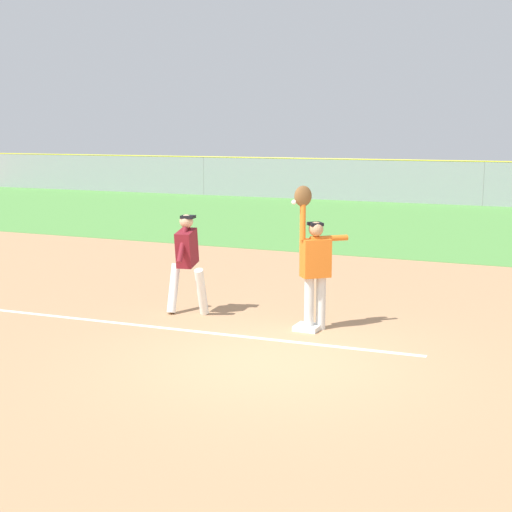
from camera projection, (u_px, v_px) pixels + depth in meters
The scene contains 11 objects.
ground_plane at pixel (274, 360), 10.12m from camera, with size 72.15×72.15×0.00m, color tan.
outfield_grass at pixel (455, 226), 24.24m from camera, with size 52.07×14.08×0.01m, color #549342.
chalk_foul_line at pixel (66, 317), 12.43m from camera, with size 12.00×0.10×0.01m, color white.
first_base at pixel (308, 327), 11.65m from camera, with size 0.38×0.38×0.08m, color white.
fielder at pixel (314, 260), 11.48m from camera, with size 0.75×0.67×2.28m.
runner at pixel (187, 257), 12.48m from camera, with size 0.80×0.84×1.72m.
baseball at pixel (294, 202), 11.21m from camera, with size 0.07×0.07×0.07m, color white.
outfield_fence at pixel (483, 183), 30.44m from camera, with size 52.15×0.08×1.87m.
parked_car_red at pixel (313, 180), 36.44m from camera, with size 4.57×2.46×1.25m.
parked_car_green at pixel (399, 182), 34.94m from camera, with size 4.53×2.38×1.25m.
parked_car_blue at pixel (511, 184), 33.45m from camera, with size 4.47×2.24×1.25m.
Camera 1 is at (3.69, -9.01, 3.12)m, focal length 51.83 mm.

